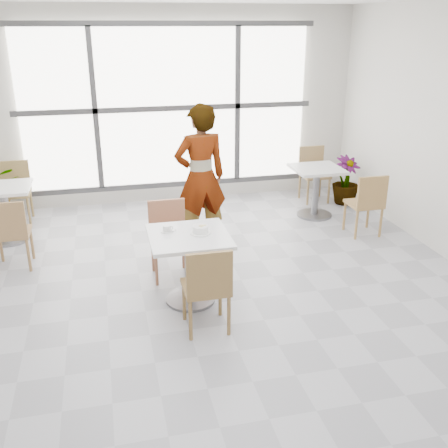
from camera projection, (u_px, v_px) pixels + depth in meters
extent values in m
plane|color=#9E9EA5|center=(217.00, 303.00, 5.41)|extent=(7.00, 7.00, 0.00)
plane|color=silver|center=(168.00, 107.00, 8.03)|extent=(6.00, 0.00, 6.00)
cube|color=white|center=(168.00, 108.00, 7.97)|extent=(4.40, 0.04, 2.40)
cube|color=#3F3F42|center=(168.00, 108.00, 7.95)|extent=(4.60, 0.05, 0.08)
cube|color=#3F3F42|center=(95.00, 111.00, 7.71)|extent=(0.08, 0.05, 2.40)
cube|color=#3F3F42|center=(237.00, 106.00, 8.18)|extent=(0.08, 0.05, 2.40)
cube|color=#3F3F42|center=(171.00, 184.00, 8.39)|extent=(4.60, 0.05, 0.08)
cube|color=#3F3F42|center=(165.00, 23.00, 7.50)|extent=(4.60, 0.05, 0.08)
cube|color=silver|center=(189.00, 237.00, 5.19)|extent=(0.80, 0.80, 0.04)
cylinder|color=slate|center=(190.00, 270.00, 5.32)|extent=(0.10, 0.10, 0.71)
cylinder|color=slate|center=(191.00, 299.00, 5.45)|extent=(0.52, 0.52, 0.03)
cube|color=olive|center=(206.00, 287.00, 4.82)|extent=(0.42, 0.42, 0.04)
cube|color=olive|center=(210.00, 274.00, 4.57)|extent=(0.42, 0.04, 0.42)
cylinder|color=olive|center=(220.00, 297.00, 5.11)|extent=(0.04, 0.04, 0.41)
cylinder|color=olive|center=(229.00, 316.00, 4.78)|extent=(0.04, 0.04, 0.41)
cylinder|color=olive|center=(184.00, 301.00, 5.03)|extent=(0.04, 0.04, 0.41)
cylinder|color=olive|center=(191.00, 320.00, 4.70)|extent=(0.04, 0.04, 0.41)
cube|color=#A26445|center=(170.00, 242.00, 5.81)|extent=(0.42, 0.42, 0.04)
cube|color=#A26445|center=(167.00, 217.00, 5.90)|extent=(0.42, 0.04, 0.42)
cylinder|color=#A26445|center=(156.00, 268.00, 5.69)|extent=(0.04, 0.04, 0.41)
cylinder|color=#A26445|center=(153.00, 255.00, 6.02)|extent=(0.04, 0.04, 0.41)
cylinder|color=#A26445|center=(189.00, 265.00, 5.77)|extent=(0.04, 0.04, 0.41)
cylinder|color=#A26445|center=(183.00, 252.00, 6.10)|extent=(0.04, 0.04, 0.41)
cylinder|color=white|center=(200.00, 233.00, 5.21)|extent=(0.21, 0.21, 0.01)
cylinder|color=white|center=(200.00, 229.00, 5.20)|extent=(0.16, 0.16, 0.07)
torus|color=white|center=(200.00, 226.00, 5.18)|extent=(0.16, 0.16, 0.01)
cylinder|color=beige|center=(200.00, 229.00, 5.20)|extent=(0.14, 0.14, 0.05)
cylinder|color=beige|center=(201.00, 228.00, 5.14)|extent=(0.03, 0.03, 0.02)
cylinder|color=#F5E19E|center=(202.00, 225.00, 5.18)|extent=(0.03, 0.03, 0.01)
cylinder|color=#F7E99F|center=(202.00, 227.00, 5.17)|extent=(0.03, 0.03, 0.02)
cylinder|color=beige|center=(200.00, 226.00, 5.17)|extent=(0.03, 0.03, 0.02)
cylinder|color=beige|center=(205.00, 225.00, 5.19)|extent=(0.03, 0.03, 0.01)
cylinder|color=#EBE598|center=(202.00, 226.00, 5.17)|extent=(0.03, 0.03, 0.01)
cylinder|color=beige|center=(202.00, 225.00, 5.21)|extent=(0.03, 0.03, 0.02)
cylinder|color=beige|center=(200.00, 226.00, 5.18)|extent=(0.03, 0.03, 0.02)
cylinder|color=beige|center=(201.00, 226.00, 5.19)|extent=(0.03, 0.03, 0.01)
cylinder|color=beige|center=(203.00, 226.00, 5.17)|extent=(0.03, 0.03, 0.01)
cylinder|color=silver|center=(167.00, 231.00, 5.25)|extent=(0.13, 0.13, 0.01)
cylinder|color=silver|center=(167.00, 228.00, 5.24)|extent=(0.08, 0.08, 0.06)
torus|color=silver|center=(171.00, 228.00, 5.25)|extent=(0.05, 0.01, 0.05)
cylinder|color=black|center=(167.00, 226.00, 5.23)|extent=(0.07, 0.07, 0.00)
cube|color=#B5B5B9|center=(172.00, 231.00, 5.24)|extent=(0.09, 0.05, 0.00)
sphere|color=#B5B5B9|center=(175.00, 230.00, 5.26)|extent=(0.02, 0.02, 0.02)
imported|color=black|center=(201.00, 177.00, 6.48)|extent=(0.73, 0.54, 1.84)
cube|color=white|center=(2.00, 188.00, 6.69)|extent=(0.70, 0.70, 0.04)
cylinder|color=gray|center=(7.00, 215.00, 6.83)|extent=(0.10, 0.10, 0.71)
cylinder|color=gray|center=(10.00, 239.00, 6.95)|extent=(0.52, 0.52, 0.03)
cube|color=silver|center=(317.00, 169.00, 7.57)|extent=(0.70, 0.70, 0.04)
cylinder|color=slate|center=(316.00, 193.00, 7.71)|extent=(0.10, 0.10, 0.71)
cylinder|color=slate|center=(314.00, 215.00, 7.83)|extent=(0.52, 0.52, 0.03)
cube|color=#987145|center=(12.00, 233.00, 6.06)|extent=(0.42, 0.42, 0.04)
cube|color=#987145|center=(6.00, 220.00, 5.80)|extent=(0.42, 0.04, 0.42)
cylinder|color=#987145|center=(32.00, 243.00, 6.34)|extent=(0.04, 0.04, 0.41)
cylinder|color=#987145|center=(29.00, 255.00, 6.02)|extent=(0.04, 0.04, 0.41)
cylinder|color=#987145|center=(1.00, 246.00, 6.26)|extent=(0.04, 0.04, 0.41)
cube|color=#9D7F4A|center=(15.00, 194.00, 7.45)|extent=(0.42, 0.42, 0.04)
cube|color=#9D7F4A|center=(15.00, 175.00, 7.54)|extent=(0.42, 0.04, 0.42)
cylinder|color=#9D7F4A|center=(2.00, 213.00, 7.33)|extent=(0.04, 0.04, 0.41)
cylinder|color=#9D7F4A|center=(6.00, 205.00, 7.66)|extent=(0.04, 0.04, 0.41)
cylinder|color=#9D7F4A|center=(29.00, 211.00, 7.41)|extent=(0.04, 0.04, 0.41)
cylinder|color=#9D7F4A|center=(32.00, 203.00, 7.73)|extent=(0.04, 0.04, 0.41)
cube|color=#A47B44|center=(364.00, 204.00, 7.03)|extent=(0.42, 0.42, 0.04)
cube|color=#A47B44|center=(372.00, 192.00, 6.77)|extent=(0.42, 0.04, 0.42)
cylinder|color=#A47B44|center=(368.00, 214.00, 7.31)|extent=(0.04, 0.04, 0.41)
cylinder|color=#A47B44|center=(381.00, 223.00, 6.99)|extent=(0.04, 0.04, 0.41)
cylinder|color=#A47B44|center=(344.00, 216.00, 7.23)|extent=(0.04, 0.04, 0.41)
cylinder|color=#A47B44|center=(356.00, 225.00, 6.91)|extent=(0.04, 0.04, 0.41)
cube|color=#9A7A4C|center=(315.00, 175.00, 8.33)|extent=(0.42, 0.42, 0.04)
cube|color=#9A7A4C|center=(311.00, 159.00, 8.42)|extent=(0.42, 0.04, 0.42)
cylinder|color=#9A7A4C|center=(308.00, 193.00, 8.21)|extent=(0.04, 0.04, 0.41)
cylinder|color=#9A7A4C|center=(300.00, 186.00, 8.54)|extent=(0.04, 0.04, 0.41)
cylinder|color=#9A7A4C|center=(329.00, 191.00, 8.29)|extent=(0.04, 0.04, 0.41)
cylinder|color=#9A7A4C|center=(320.00, 185.00, 8.61)|extent=(0.04, 0.04, 0.41)
imported|color=#43813C|center=(346.00, 180.00, 8.24)|extent=(0.53, 0.53, 0.77)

